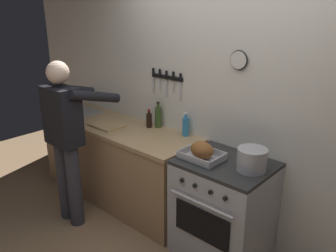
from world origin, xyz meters
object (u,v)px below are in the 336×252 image
Objects in this scene: stock_pot at (252,160)px; bottle_soy_sauce at (149,120)px; cutting_board at (106,125)px; bottle_olive_oil at (158,117)px; person_cook at (66,134)px; stove at (223,209)px; bottle_dish_soap at (186,126)px; roasting_pan at (202,152)px.

stock_pot is 1.20× the size of bottle_soy_sauce.
cutting_board is 0.47m from bottle_soy_sauce.
bottle_olive_oil is at bearing 41.65° from bottle_soy_sauce.
stock_pot is at bearing -66.64° from person_cook.
stove is 1.53m from cutting_board.
cutting_board is (-1.45, -0.10, 0.46)m from stove.
person_cook is (-1.44, -0.60, 0.50)m from stove.
cutting_board is at bearing -140.87° from bottle_olive_oil.
stove is 4.60× the size of bottle_soy_sauce.
bottle_olive_oil reaches higher than stove.
bottle_olive_oil is at bearing -23.15° from person_cook.
bottle_dish_soap is (0.45, 0.06, 0.02)m from bottle_soy_sauce.
bottle_soy_sauce is (-1.32, 0.18, -0.01)m from stock_pot.
roasting_pan reaches higher than cutting_board.
stove is at bearing -9.60° from bottle_soy_sauce.
stock_pot is 1.33m from bottle_soy_sauce.
stock_pot is 0.85× the size of bottle_olive_oil.
bottle_dish_soap reaches higher than roasting_pan.
stove is 2.56× the size of roasting_pan.
stock_pot is (0.41, 0.10, 0.02)m from roasting_pan.
person_cook is at bearing -160.06° from stock_pot.
bottle_olive_oil reaches higher than bottle_dish_soap.
stove is at bearing -178.25° from stock_pot.
person_cook is 0.86m from bottle_soy_sauce.
bottle_olive_oil reaches higher than cutting_board.
stove is 1.64m from person_cook.
bottle_dish_soap is (0.80, 0.85, 0.05)m from person_cook.
roasting_pan is 1.80× the size of bottle_soy_sauce.
bottle_soy_sauce is at bearing 163.13° from roasting_pan.
bottle_soy_sauce reaches higher than stock_pot.
bottle_dish_soap reaches higher than stock_pot.
cutting_board reaches higher than stove.
stock_pot is at bearing 13.20° from roasting_pan.
stove is 2.50× the size of cutting_board.
roasting_pan is 0.90m from bottle_olive_oil.
bottle_soy_sauce is at bearing 38.60° from cutting_board.
stock_pot is 0.65× the size of cutting_board.
person_cook is 1.78m from stock_pot.
cutting_board is at bearing -175.87° from stove.
roasting_pan is 0.57m from bottle_dish_soap.
bottle_soy_sauce is at bearing 172.35° from stock_pot.
bottle_dish_soap is at bearing -39.93° from person_cook.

